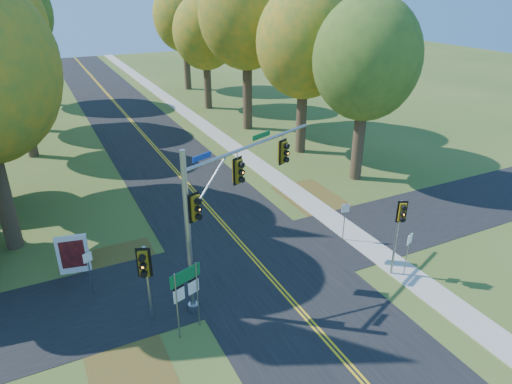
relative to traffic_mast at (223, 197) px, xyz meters
name	(u,v)px	position (x,y,z in m)	size (l,w,h in m)	color
ground	(275,282)	(2.30, -0.59, -4.83)	(160.00, 160.00, 0.00)	#36501C
road_main	(275,282)	(2.30, -0.59, -4.82)	(8.00, 160.00, 0.02)	black
road_cross	(257,262)	(2.30, 1.41, -4.82)	(60.00, 6.00, 0.02)	black
centerline_left	(273,282)	(2.20, -0.59, -4.80)	(0.10, 160.00, 0.01)	gold
centerline_right	(277,281)	(2.40, -0.59, -4.80)	(0.10, 160.00, 0.01)	gold
sidewalk_east	(376,251)	(8.50, -0.59, -4.80)	(1.60, 160.00, 0.06)	#9E998E
leaf_patch_w_near	(122,274)	(-4.20, 3.41, -4.82)	(4.00, 6.00, 0.00)	brown
leaf_patch_e	(322,205)	(9.10, 5.41, -4.82)	(3.50, 8.00, 0.00)	brown
leaf_patch_w_far	(134,381)	(-5.20, -3.59, -4.82)	(3.00, 5.00, 0.00)	brown
tree_e_a	(367,59)	(13.87, 8.19, 3.70)	(7.20, 7.20, 12.73)	#38281C
tree_e_b	(305,43)	(13.27, 14.99, 4.07)	(7.60, 7.60, 13.33)	#38281C
tree_w_c	(14,58)	(-7.24, 23.88, 3.11)	(6.80, 6.80, 11.91)	#38281C
tree_e_c	(247,13)	(12.18, 23.10, 5.83)	(8.80, 8.80, 15.79)	#38281C
tree_w_d	(0,24)	(-7.82, 32.60, 4.95)	(8.20, 8.20, 14.56)	#38281C
tree_e_d	(206,32)	(11.56, 32.28, 3.41)	(7.00, 7.00, 12.32)	#38281C
tree_w_e	(13,13)	(-6.62, 43.50, 5.24)	(8.40, 8.40, 14.97)	#38281C
tree_e_e	(184,16)	(12.77, 42.99, 4.36)	(7.80, 7.80, 13.74)	#38281C
traffic_mast	(223,197)	(0.00, 0.00, 0.00)	(7.69, 3.58, 7.51)	#96989E
east_signal_pole	(400,220)	(7.73, -2.71, -1.69)	(0.45, 0.55, 4.15)	#93969B
ped_signal_pole	(145,268)	(-3.81, -0.81, -2.02)	(0.56, 0.68, 3.77)	#969A9E
route_sign_cluster	(186,287)	(-2.51, -1.96, -2.61)	(1.39, 0.54, 3.15)	gray
info_kiosk	(73,254)	(-6.21, 4.65, -3.80)	(1.50, 0.50, 2.06)	silver
reg_sign_e_north	(345,215)	(7.60, 1.18, -3.22)	(0.44, 0.14, 2.36)	gray
reg_sign_e_south	(408,247)	(8.30, -2.93, -3.18)	(0.44, 0.20, 2.42)	gray
reg_sign_w	(89,265)	(-5.70, 2.49, -3.28)	(0.41, 0.21, 2.27)	gray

